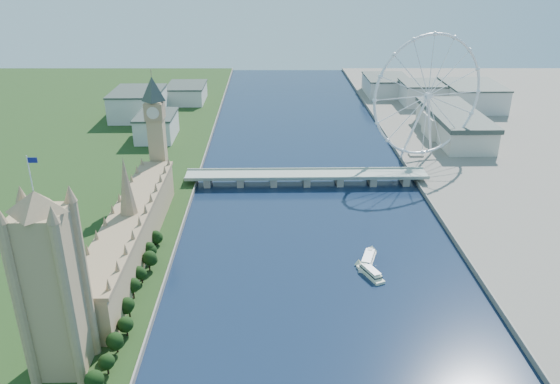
{
  "coord_description": "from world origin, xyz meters",
  "views": [
    {
      "loc": [
        -32.96,
        -162.1,
        191.5
      ],
      "look_at": [
        -25.91,
        210.0,
        30.51
      ],
      "focal_mm": 35.0,
      "sensor_mm": 36.0,
      "label": 1
    }
  ],
  "objects_px": {
    "tour_boat_near": "(370,276)",
    "victoria_tower": "(51,279)",
    "london_eye": "(428,96)",
    "tour_boat_far": "(368,263)"
  },
  "relations": [
    {
      "from": "london_eye",
      "to": "tour_boat_near",
      "type": "distance_m",
      "value": 240.44
    },
    {
      "from": "victoria_tower",
      "to": "tour_boat_far",
      "type": "xyz_separation_m",
      "value": [
        167.67,
        102.46,
        -54.49
      ]
    },
    {
      "from": "london_eye",
      "to": "tour_boat_far",
      "type": "relative_size",
      "value": 4.06
    },
    {
      "from": "tour_boat_far",
      "to": "victoria_tower",
      "type": "bearing_deg",
      "value": -129.41
    },
    {
      "from": "tour_boat_far",
      "to": "tour_boat_near",
      "type": "bearing_deg",
      "value": -73.75
    },
    {
      "from": "london_eye",
      "to": "tour_boat_far",
      "type": "bearing_deg",
      "value": -113.84
    },
    {
      "from": "tour_boat_near",
      "to": "tour_boat_far",
      "type": "height_order",
      "value": "tour_boat_far"
    },
    {
      "from": "victoria_tower",
      "to": "tour_boat_far",
      "type": "distance_m",
      "value": 203.91
    },
    {
      "from": "tour_boat_near",
      "to": "tour_boat_far",
      "type": "relative_size",
      "value": 0.89
    },
    {
      "from": "tour_boat_near",
      "to": "victoria_tower",
      "type": "bearing_deg",
      "value": -175.9
    }
  ]
}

